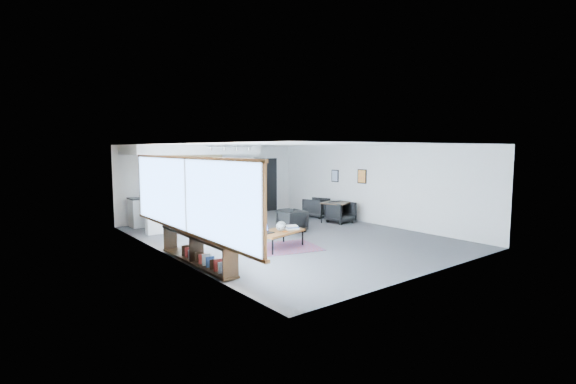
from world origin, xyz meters
TOP-DOWN VIEW (x-y plane):
  - room at (0.00, 0.00)m, footprint 7.02×9.02m
  - window at (-3.46, -0.90)m, footprint 0.10×5.95m
  - console at (-3.30, -1.05)m, footprint 0.35×3.00m
  - kitchenette at (-1.20, 3.71)m, footprint 4.20×1.96m
  - doorway at (2.30, 4.42)m, footprint 1.10×0.12m
  - track_light at (-0.59, 2.20)m, footprint 1.60×0.07m
  - wall_art_lower at (3.47, 0.40)m, footprint 0.03×0.38m
  - wall_art_upper at (3.47, 1.70)m, footprint 0.03×0.34m
  - kilim_rug at (-1.05, -0.94)m, footprint 2.28×1.82m
  - coffee_table at (-1.05, -0.94)m, footprint 1.47×1.04m
  - laptop at (-1.45, -0.90)m, footprint 0.39×0.34m
  - ceramic_pot at (-1.00, -0.99)m, footprint 0.26×0.26m
  - book_stack at (-0.62, -0.93)m, footprint 0.40×0.36m
  - coaster at (-0.96, -1.10)m, footprint 0.10×0.10m
  - armchair_left at (-1.11, 0.73)m, footprint 0.89×0.85m
  - armchair_right at (0.51, 0.49)m, footprint 0.73×0.68m
  - floor_lamp at (-0.80, 1.24)m, footprint 0.47×0.47m
  - dining_table at (2.67, 0.82)m, footprint 1.05×1.05m
  - dining_chair_near at (2.76, 0.68)m, footprint 0.66×0.61m
  - dining_chair_far at (2.85, 2.02)m, footprint 0.80×0.77m
  - microwave at (-0.02, 4.15)m, footprint 0.57×0.37m

SIDE VIEW (x-z plane):
  - kilim_rug at x=-1.05m, z-range 0.00..0.01m
  - console at x=-3.30m, z-range -0.07..0.73m
  - dining_chair_far at x=2.85m, z-range 0.00..0.66m
  - dining_chair_near at x=2.76m, z-range 0.00..0.67m
  - armchair_right at x=0.51m, z-range 0.00..0.73m
  - armchair_left at x=-1.11m, z-range 0.00..0.78m
  - coffee_table at x=-1.05m, z-range 0.18..0.62m
  - coaster at x=-0.96m, z-range 0.44..0.44m
  - book_stack at x=-0.62m, z-range 0.43..0.53m
  - laptop at x=-1.45m, z-range 0.38..0.63m
  - ceramic_pot at x=-1.00m, z-range 0.44..0.69m
  - dining_table at x=2.67m, z-range 0.28..0.96m
  - doorway at x=2.30m, z-range 0.00..2.15m
  - microwave at x=-0.02m, z-range 0.93..1.29m
  - room at x=0.00m, z-range -0.01..2.61m
  - floor_lamp at x=-0.80m, z-range 0.56..2.07m
  - kitchenette at x=-1.20m, z-range 0.08..2.68m
  - window at x=-3.46m, z-range 0.63..2.29m
  - wall_art_upper at x=3.47m, z-range 1.28..1.72m
  - wall_art_lower at x=3.47m, z-range 1.31..1.79m
  - track_light at x=-0.59m, z-range 2.45..2.60m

